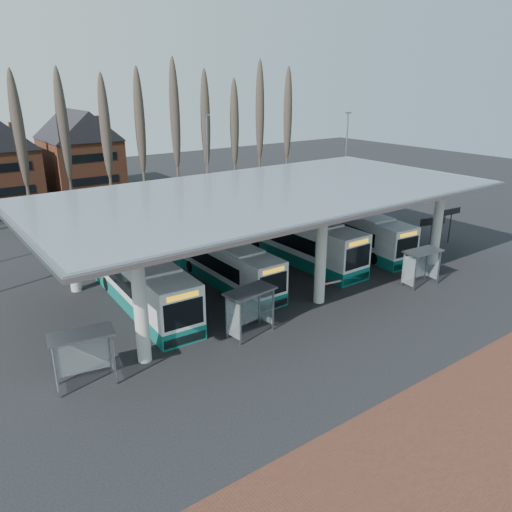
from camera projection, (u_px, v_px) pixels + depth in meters
ground at (347, 316)px, 30.14m from camera, size 140.00×140.00×0.00m
station_canopy at (267, 199)px, 34.32m from camera, size 32.00×16.00×6.34m
poplar_row at (123, 127)px, 52.30m from camera, size 45.10×1.10×14.50m
lamp_post_b at (208, 163)px, 51.47m from camera, size 0.80×0.16×10.17m
lamp_post_c at (346, 158)px, 54.69m from camera, size 0.80×0.16×10.17m
bus_0 at (142, 281)px, 31.06m from camera, size 3.26×12.30×3.38m
bus_1 at (225, 263)px, 34.67m from camera, size 2.45×10.98×3.04m
bus_2 at (297, 239)px, 39.15m from camera, size 2.77×12.66×3.51m
bus_3 at (353, 231)px, 41.64m from camera, size 3.58×11.89×3.25m
shelter_0 at (82, 346)px, 22.82m from camera, size 3.11×1.97×2.68m
shelter_1 at (248, 301)px, 27.43m from camera, size 3.03×1.79×2.67m
shelter_2 at (420, 259)px, 34.12m from camera, size 2.84×1.61×2.53m
info_sign_0 at (432, 224)px, 38.64m from camera, size 2.24×0.70×3.40m
info_sign_1 at (452, 214)px, 42.72m from camera, size 2.06×0.29×3.06m
barrier at (327, 284)px, 32.73m from camera, size 2.03×0.68×1.02m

